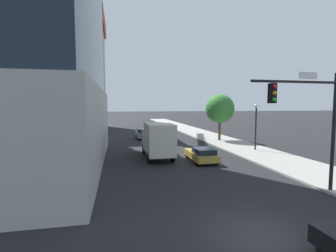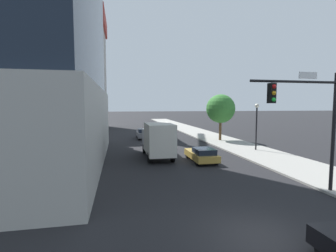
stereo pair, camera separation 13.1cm
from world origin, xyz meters
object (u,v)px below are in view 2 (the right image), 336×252
car_gray (143,134)px  street_lamp (257,119)px  traffic_light_pole (309,111)px  car_silver (167,134)px  car_gold (202,154)px  construction_building (73,66)px  street_tree (221,109)px  box_truck (158,139)px

car_gray → street_lamp: bearing=-48.7°
traffic_light_pole → car_gray: bearing=104.6°
car_silver → car_gray: (-3.60, 0.44, 0.06)m
car_gold → car_gray: (-3.60, 16.34, 0.11)m
traffic_light_pole → car_silver: bearing=96.8°
traffic_light_pole → car_gold: bearing=108.4°
traffic_light_pole → car_silver: size_ratio=1.52×
construction_building → traffic_light_pole: bearing=-65.6°
construction_building → car_gray: bearing=-53.5°
street_lamp → car_gold: bearing=-153.9°
traffic_light_pole → street_tree: bearing=79.6°
car_gray → box_truck: bearing=-90.0°
traffic_light_pole → car_gray: traffic_light_pole is taller
construction_building → street_lamp: (23.80, -29.84, -9.62)m
construction_building → street_tree: bearing=-43.5°
street_tree → car_silver: (-6.76, 4.24, -3.84)m
traffic_light_pole → car_silver: (-2.98, 24.86, -4.02)m
street_lamp → car_silver: street_lamp is taller
construction_building → box_truck: size_ratio=4.97×
traffic_light_pole → construction_building: bearing=114.4°
car_silver → car_gray: size_ratio=0.94×
street_lamp → car_silver: (-7.51, 12.22, -2.82)m
traffic_light_pole → car_gold: size_ratio=1.50×
traffic_light_pole → street_lamp: bearing=70.3°
car_gold → street_lamp: bearing=26.1°
street_tree → box_truck: 14.23m
car_gray → street_tree: bearing=-24.3°
traffic_light_pole → car_gold: (-2.98, 8.96, -4.07)m
car_silver → street_lamp: bearing=-58.4°
box_truck → construction_building: bearing=112.1°
street_tree → car_gold: 14.03m
car_gold → car_silver: (0.00, 15.90, 0.05)m
street_lamp → construction_building: bearing=128.6°
street_lamp → box_truck: bearing=-172.8°
street_tree → box_truck: (-10.36, -9.38, -2.70)m
car_silver → box_truck: (-3.60, -13.62, 1.14)m
street_lamp → car_gray: size_ratio=1.08×
car_gold → construction_building: bearing=115.9°
construction_building → street_lamp: construction_building is taller
traffic_light_pole → car_gold: traffic_light_pole is taller
construction_building → car_gold: 39.30m
traffic_light_pole → street_tree: 20.97m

